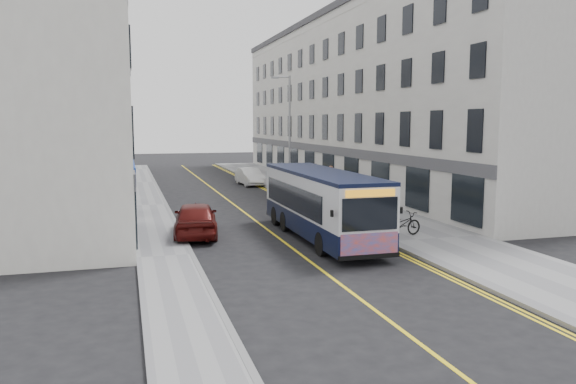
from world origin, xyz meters
TOP-DOWN VIEW (x-y plane):
  - ground at (0.00, 0.00)m, footprint 140.00×140.00m
  - pavement_east at (6.25, 12.00)m, footprint 4.50×64.00m
  - pavement_west at (-5.00, 12.00)m, footprint 2.00×64.00m
  - kerb_east at (4.00, 12.00)m, footprint 0.18×64.00m
  - kerb_west at (-4.00, 12.00)m, footprint 0.18×64.00m
  - road_centre_line at (0.00, 12.00)m, footprint 0.12×64.00m
  - road_dbl_yellow_inner at (3.55, 12.00)m, footprint 0.10×64.00m
  - road_dbl_yellow_outer at (3.75, 12.00)m, footprint 0.10×64.00m
  - terrace_east at (11.50, 21.00)m, footprint 6.00×46.00m
  - terrace_west at (-9.00, 21.00)m, footprint 6.00×46.00m
  - streetlamp at (4.17, 14.00)m, footprint 1.32×0.18m
  - city_bus at (1.70, 0.58)m, footprint 2.35×10.02m
  - bicycle at (5.02, -0.42)m, footprint 2.07×1.06m
  - pedestrian_near at (7.32, 14.31)m, footprint 0.79×0.64m
  - pedestrian_far at (6.74, 15.90)m, footprint 1.05×0.88m
  - car_white at (3.20, 21.64)m, footprint 1.72×4.22m
  - car_maroon at (-3.38, 2.59)m, footprint 2.38×4.76m

SIDE VIEW (x-z plane):
  - ground at x=0.00m, z-range 0.00..0.00m
  - road_centre_line at x=0.00m, z-range 0.00..0.01m
  - road_dbl_yellow_inner at x=3.55m, z-range 0.00..0.01m
  - road_dbl_yellow_outer at x=3.75m, z-range 0.00..0.01m
  - pavement_east at x=6.25m, z-range 0.00..0.12m
  - pavement_west at x=-5.00m, z-range 0.00..0.12m
  - kerb_east at x=4.00m, z-range 0.00..0.13m
  - kerb_west at x=-4.00m, z-range 0.00..0.13m
  - bicycle at x=5.02m, z-range 0.12..1.16m
  - car_white at x=3.20m, z-range 0.00..1.36m
  - car_maroon at x=-3.38m, z-range 0.00..1.56m
  - pedestrian_near at x=7.32m, z-range 0.12..2.00m
  - pedestrian_far at x=6.74m, z-range 0.12..2.05m
  - city_bus at x=1.70m, z-range 0.14..3.04m
  - streetlamp at x=4.17m, z-range 0.38..8.38m
  - terrace_east at x=11.50m, z-range 0.00..13.00m
  - terrace_west at x=-9.00m, z-range 0.00..13.00m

